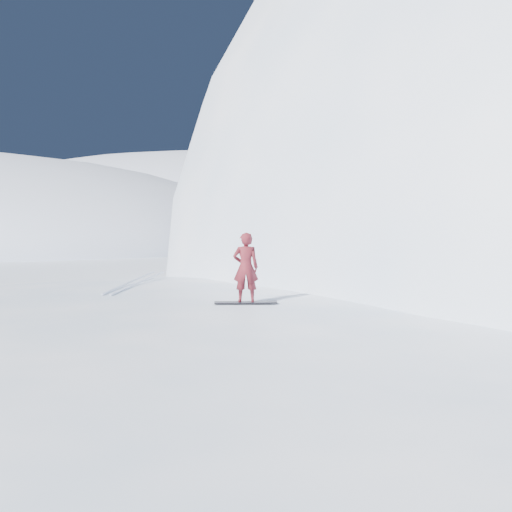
{
  "coord_description": "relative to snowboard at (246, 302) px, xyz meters",
  "views": [
    {
      "loc": [
        6.57,
        -11.6,
        4.65
      ],
      "look_at": [
        2.72,
        2.94,
        3.5
      ],
      "focal_mm": 40.0,
      "sensor_mm": 36.0,
      "label": 1
    }
  ],
  "objects": [
    {
      "name": "ground",
      "position": [
        -2.72,
        -1.94,
        -2.41
      ],
      "size": [
        400.0,
        400.0,
        0.0
      ],
      "primitive_type": "plane",
      "color": "white",
      "rests_on": "ground"
    },
    {
      "name": "near_ridge",
      "position": [
        -1.72,
        1.06,
        -2.41
      ],
      "size": [
        36.0,
        28.0,
        4.8
      ],
      "primitive_type": "ellipsoid",
      "color": "white",
      "rests_on": "ground"
    },
    {
      "name": "peak_shoulder",
      "position": [
        7.28,
        18.06,
        -2.41
      ],
      "size": [
        28.0,
        24.0,
        18.0
      ],
      "primitive_type": "ellipsoid",
      "color": "white",
      "rests_on": "ground"
    },
    {
      "name": "far_ridge_c",
      "position": [
        -42.72,
        108.06,
        -2.41
      ],
      "size": [
        140.0,
        90.0,
        36.0
      ],
      "primitive_type": "ellipsoid",
      "color": "white",
      "rests_on": "ground"
    },
    {
      "name": "wind_bumps",
      "position": [
        -3.28,
        0.18,
        -2.41
      ],
      "size": [
        16.0,
        14.4,
        1.0
      ],
      "color": "white",
      "rests_on": "ground"
    },
    {
      "name": "snowboard",
      "position": [
        0.0,
        0.0,
        0.0
      ],
      "size": [
        1.58,
        0.75,
        0.03
      ],
      "primitive_type": "cube",
      "rotation": [
        0.0,
        0.0,
        0.31
      ],
      "color": "black",
      "rests_on": "near_ridge"
    },
    {
      "name": "snowboarder",
      "position": [
        0.0,
        0.0,
        0.88
      ],
      "size": [
        0.73,
        0.58,
        1.73
      ],
      "primitive_type": "imported",
      "rotation": [
        0.0,
        0.0,
        3.45
      ],
      "color": "maroon",
      "rests_on": "snowboard"
    },
    {
      "name": "board_tracks",
      "position": [
        -4.66,
        3.32,
        0.01
      ],
      "size": [
        1.54,
        5.91,
        0.04
      ],
      "color": "silver",
      "rests_on": "ground"
    }
  ]
}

